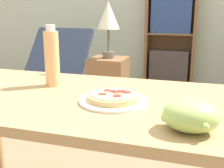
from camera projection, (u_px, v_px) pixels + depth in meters
The scene contains 9 objects.
dining_table at pixel (68, 117), 1.18m from camera, with size 1.39×0.71×0.73m.
pizza_on_plate at pixel (113, 98), 1.05m from camera, with size 0.26×0.26×0.04m.
grape_bunch at pixel (190, 116), 0.79m from camera, with size 0.17×0.13×0.09m.
drink_bottle at pixel (51, 58), 1.25m from camera, with size 0.07×0.07×0.27m.
salt_shaker at pixel (49, 69), 1.51m from camera, with size 0.04×0.04×0.06m.
lounge_chair_near at pixel (50, 88), 2.88m from camera, with size 0.74×0.82×0.88m.
bookshelf at pixel (170, 39), 3.49m from camera, with size 0.61×0.27×1.57m.
side_table at pixel (109, 90), 2.74m from camera, with size 0.34×0.34×0.63m.
table_lamp at pixel (108, 18), 2.56m from camera, with size 0.21×0.21×0.52m.
Camera 1 is at (0.50, -1.11, 1.06)m, focal length 45.00 mm.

